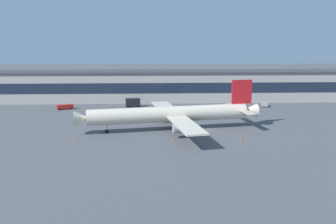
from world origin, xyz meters
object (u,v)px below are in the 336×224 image
(airliner, at_px, (171,114))
(belt_loader, at_px, (65,107))
(pushback_tractor, at_px, (264,104))
(traffic_cone_2, at_px, (173,139))
(traffic_cone_1, at_px, (241,142))
(stair_truck, at_px, (133,102))
(traffic_cone_0, at_px, (75,139))

(airliner, height_order, belt_loader, airliner)
(airliner, distance_m, pushback_tractor, 57.22)
(airliner, height_order, traffic_cone_2, airliner)
(airliner, xyz_separation_m, pushback_tractor, (41.18, 39.52, -4.04))
(belt_loader, bearing_deg, traffic_cone_2, -49.53)
(traffic_cone_1, bearing_deg, stair_truck, 119.86)
(stair_truck, height_order, traffic_cone_0, stair_truck)
(traffic_cone_0, bearing_deg, belt_loader, 105.78)
(stair_truck, distance_m, pushback_tractor, 55.41)
(airliner, distance_m, traffic_cone_0, 30.41)
(traffic_cone_1, height_order, traffic_cone_2, traffic_cone_2)
(airliner, relative_size, traffic_cone_2, 80.82)
(stair_truck, bearing_deg, traffic_cone_0, -105.03)
(stair_truck, bearing_deg, pushback_tractor, -1.28)
(airliner, height_order, traffic_cone_0, airliner)
(pushback_tractor, bearing_deg, traffic_cone_0, -144.01)
(traffic_cone_1, distance_m, traffic_cone_2, 18.94)
(belt_loader, xyz_separation_m, traffic_cone_1, (59.69, -52.32, -0.81))
(airliner, height_order, pushback_tractor, airliner)
(belt_loader, distance_m, traffic_cone_0, 49.02)
(pushback_tractor, relative_size, traffic_cone_0, 7.98)
(airliner, bearing_deg, traffic_cone_0, -159.02)
(pushback_tractor, distance_m, traffic_cone_2, 65.97)
(traffic_cone_0, distance_m, traffic_cone_2, 27.88)
(traffic_cone_1, bearing_deg, traffic_cone_2, 167.67)
(belt_loader, relative_size, traffic_cone_2, 9.25)
(pushback_tractor, bearing_deg, traffic_cone_1, -112.41)
(airliner, xyz_separation_m, stair_truck, (-14.21, 40.76, -3.11))
(belt_loader, relative_size, pushback_tractor, 1.27)
(traffic_cone_2, bearing_deg, belt_loader, 130.47)
(traffic_cone_0, bearing_deg, traffic_cone_1, -6.34)
(traffic_cone_1, bearing_deg, belt_loader, 138.76)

